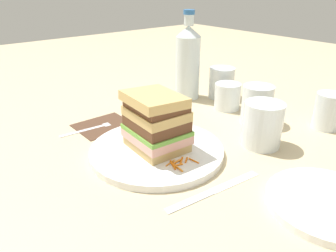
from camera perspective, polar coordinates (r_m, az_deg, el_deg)
ground_plane at (r=0.67m, az=-0.07°, el=-4.68°), size 3.00×3.00×0.00m
main_plate at (r=0.67m, az=-2.00°, el=-4.37°), size 0.28×0.28×0.01m
sandwich at (r=0.64m, az=-2.13°, el=0.68°), size 0.13×0.11×0.12m
carrot_shred_0 at (r=0.71m, az=-4.47°, el=-1.76°), size 0.01×0.03×0.00m
carrot_shred_1 at (r=0.74m, az=-6.75°, el=-0.80°), size 0.02×0.02×0.00m
carrot_shred_2 at (r=0.73m, az=-5.10°, el=-0.90°), size 0.01×0.02×0.00m
carrot_shred_3 at (r=0.73m, az=-7.39°, el=-1.19°), size 0.02×0.02×0.00m
carrot_shred_4 at (r=0.73m, az=-3.81°, el=-1.02°), size 0.02×0.03×0.00m
carrot_shred_5 at (r=0.60m, az=1.79°, el=-6.92°), size 0.01×0.02×0.00m
carrot_shred_6 at (r=0.60m, az=0.87°, el=-6.93°), size 0.03×0.01×0.00m
carrot_shred_7 at (r=0.61m, az=4.32°, el=-6.32°), size 0.02×0.01×0.00m
carrot_shred_8 at (r=0.59m, az=1.63°, el=-7.33°), size 0.03×0.01×0.00m
carrot_shred_9 at (r=0.62m, az=3.29°, el=-6.06°), size 0.01×0.02×0.00m
carrot_shred_10 at (r=0.61m, az=0.43°, el=-6.58°), size 0.01×0.03×0.00m
carrot_shred_11 at (r=0.61m, az=2.39°, el=-6.20°), size 0.02×0.02×0.00m
carrot_shred_12 at (r=0.61m, az=1.63°, el=-6.32°), size 0.01×0.02×0.00m
napkin_dark at (r=0.81m, az=-11.38°, el=0.13°), size 0.11×0.13×0.00m
fork at (r=0.80m, az=-12.85°, el=-0.05°), size 0.03×0.17×0.00m
knife at (r=0.56m, az=7.80°, el=-11.47°), size 0.04×0.20×0.00m
juice_glass at (r=0.71m, az=16.44°, el=0.02°), size 0.08×0.08×0.10m
water_bottle at (r=0.96m, az=3.55°, el=11.37°), size 0.07×0.07×0.25m
empty_tumbler_0 at (r=0.90m, az=10.52°, el=5.24°), size 0.07×0.07×0.07m
empty_tumbler_1 at (r=0.82m, az=15.54°, el=3.67°), size 0.08×0.08×0.10m
empty_tumbler_2 at (r=0.99m, az=9.51°, el=7.60°), size 0.08×0.08×0.09m
empty_tumbler_3 at (r=0.86m, az=26.63°, el=2.39°), size 0.07×0.07×0.09m
side_plate at (r=0.58m, az=26.56°, el=-12.21°), size 0.19×0.19×0.01m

